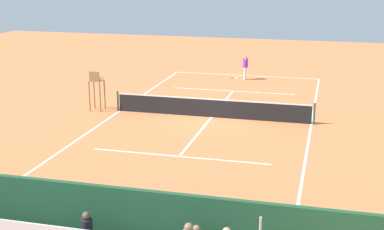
{
  "coord_description": "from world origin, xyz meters",
  "views": [
    {
      "loc": [
        -5.75,
        26.27,
        7.64
      ],
      "look_at": [
        0.0,
        4.0,
        1.2
      ],
      "focal_mm": 51.23,
      "sensor_mm": 36.0,
      "label": 1
    }
  ],
  "objects_px": {
    "umpire_chair": "(96,86)",
    "tennis_ball_near": "(262,92)",
    "tennis_racket": "(236,78)",
    "tennis_ball_far": "(273,87)",
    "tennis_net": "(212,108)",
    "tennis_player": "(245,65)"
  },
  "relations": [
    {
      "from": "umpire_chair",
      "to": "tennis_ball_near",
      "type": "relative_size",
      "value": 32.42
    },
    {
      "from": "tennis_racket",
      "to": "tennis_ball_far",
      "type": "relative_size",
      "value": 8.87
    },
    {
      "from": "tennis_racket",
      "to": "tennis_ball_near",
      "type": "xyz_separation_m",
      "value": [
        -2.31,
        3.91,
        0.02
      ]
    },
    {
      "from": "tennis_net",
      "to": "tennis_ball_far",
      "type": "distance_m",
      "value": 7.91
    },
    {
      "from": "tennis_player",
      "to": "tennis_ball_far",
      "type": "bearing_deg",
      "value": 135.79
    },
    {
      "from": "umpire_chair",
      "to": "tennis_ball_near",
      "type": "height_order",
      "value": "umpire_chair"
    },
    {
      "from": "tennis_net",
      "to": "tennis_player",
      "type": "relative_size",
      "value": 5.35
    },
    {
      "from": "tennis_net",
      "to": "tennis_ball_near",
      "type": "height_order",
      "value": "tennis_net"
    },
    {
      "from": "tennis_ball_near",
      "to": "tennis_net",
      "type": "bearing_deg",
      "value": 73.24
    },
    {
      "from": "tennis_ball_far",
      "to": "umpire_chair",
      "type": "bearing_deg",
      "value": 42.64
    },
    {
      "from": "tennis_net",
      "to": "umpire_chair",
      "type": "bearing_deg",
      "value": 2.07
    },
    {
      "from": "tennis_net",
      "to": "tennis_ball_far",
      "type": "xyz_separation_m",
      "value": [
        -2.26,
        -7.56,
        -0.47
      ]
    },
    {
      "from": "tennis_net",
      "to": "umpire_chair",
      "type": "relative_size",
      "value": 4.81
    },
    {
      "from": "tennis_player",
      "to": "tennis_ball_near",
      "type": "height_order",
      "value": "tennis_player"
    },
    {
      "from": "tennis_ball_near",
      "to": "umpire_chair",
      "type": "bearing_deg",
      "value": 37.82
    },
    {
      "from": "tennis_ball_far",
      "to": "tennis_net",
      "type": "bearing_deg",
      "value": 73.38
    },
    {
      "from": "tennis_player",
      "to": "tennis_ball_far",
      "type": "distance_m",
      "value": 3.07
    },
    {
      "from": "umpire_chair",
      "to": "tennis_racket",
      "type": "xyz_separation_m",
      "value": [
        -5.7,
        -10.12,
        -1.3
      ]
    },
    {
      "from": "umpire_chair",
      "to": "tennis_ball_far",
      "type": "xyz_separation_m",
      "value": [
        -8.46,
        -7.79,
        -1.28
      ]
    },
    {
      "from": "umpire_chair",
      "to": "tennis_racket",
      "type": "relative_size",
      "value": 3.65
    },
    {
      "from": "tennis_net",
      "to": "tennis_ball_far",
      "type": "bearing_deg",
      "value": -106.62
    },
    {
      "from": "tennis_net",
      "to": "tennis_ball_near",
      "type": "bearing_deg",
      "value": -106.76
    }
  ]
}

